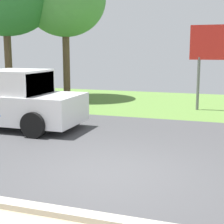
# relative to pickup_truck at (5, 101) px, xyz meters

# --- Properties ---
(ground_plane) EXTENTS (40.00, 22.00, 0.20)m
(ground_plane) POSITION_rel_pickup_truck_xyz_m (4.71, -0.14, -0.92)
(ground_plane) COLOR #424244
(pickup_truck) EXTENTS (5.20, 2.28, 1.88)m
(pickup_truck) POSITION_rel_pickup_truck_xyz_m (0.00, 0.00, 0.00)
(pickup_truck) COLOR silver
(pickup_truck) RESTS_ON ground_plane
(roadside_billboard) EXTENTS (2.60, 0.12, 3.50)m
(roadside_billboard) POSITION_rel_pickup_truck_xyz_m (6.61, 5.37, 1.68)
(roadside_billboard) COLOR slate
(roadside_billboard) RESTS_ON ground_plane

